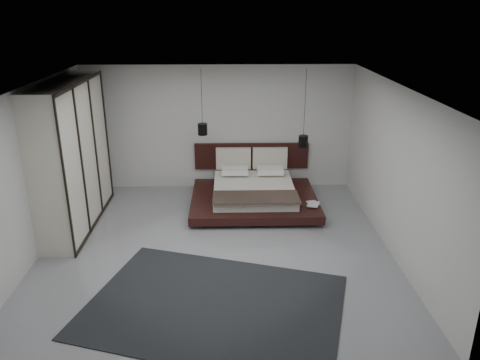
{
  "coord_description": "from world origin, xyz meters",
  "views": [
    {
      "loc": [
        0.23,
        -7.28,
        4.0
      ],
      "look_at": [
        0.44,
        1.2,
        0.82
      ],
      "focal_mm": 35.0,
      "sensor_mm": 36.0,
      "label": 1
    }
  ],
  "objects_px": {
    "rug": "(214,305)",
    "pendant_left": "(203,129)",
    "lattice_screen": "(80,140)",
    "pendant_right": "(303,141)",
    "bed": "(254,192)",
    "wardrobe": "(71,156)"
  },
  "relations": [
    {
      "from": "lattice_screen",
      "to": "pendant_right",
      "type": "bearing_deg",
      "value": -1.71
    },
    {
      "from": "wardrobe",
      "to": "rug",
      "type": "xyz_separation_m",
      "value": [
        2.7,
        -2.79,
        -1.37
      ]
    },
    {
      "from": "rug",
      "to": "pendant_left",
      "type": "bearing_deg",
      "value": 94.6
    },
    {
      "from": "bed",
      "to": "rug",
      "type": "xyz_separation_m",
      "value": [
        -0.75,
        -3.62,
        -0.27
      ]
    },
    {
      "from": "lattice_screen",
      "to": "wardrobe",
      "type": "distance_m",
      "value": 1.39
    },
    {
      "from": "pendant_right",
      "to": "rug",
      "type": "distance_m",
      "value": 4.58
    },
    {
      "from": "bed",
      "to": "pendant_left",
      "type": "bearing_deg",
      "value": 159.85
    },
    {
      "from": "bed",
      "to": "lattice_screen",
      "type": "bearing_deg",
      "value": 171.78
    },
    {
      "from": "pendant_right",
      "to": "rug",
      "type": "height_order",
      "value": "pendant_right"
    },
    {
      "from": "pendant_right",
      "to": "rug",
      "type": "bearing_deg",
      "value": -114.37
    },
    {
      "from": "lattice_screen",
      "to": "rug",
      "type": "height_order",
      "value": "lattice_screen"
    },
    {
      "from": "bed",
      "to": "wardrobe",
      "type": "bearing_deg",
      "value": -166.51
    },
    {
      "from": "wardrobe",
      "to": "rug",
      "type": "distance_m",
      "value": 4.12
    },
    {
      "from": "lattice_screen",
      "to": "rug",
      "type": "xyz_separation_m",
      "value": [
        2.95,
        -4.15,
        -1.29
      ]
    },
    {
      "from": "pendant_left",
      "to": "wardrobe",
      "type": "height_order",
      "value": "pendant_left"
    },
    {
      "from": "lattice_screen",
      "to": "pendant_right",
      "type": "distance_m",
      "value": 4.77
    },
    {
      "from": "bed",
      "to": "rug",
      "type": "height_order",
      "value": "bed"
    },
    {
      "from": "pendant_left",
      "to": "bed",
      "type": "bearing_deg",
      "value": -20.15
    },
    {
      "from": "pendant_left",
      "to": "pendant_right",
      "type": "bearing_deg",
      "value": 0.0
    },
    {
      "from": "bed",
      "to": "wardrobe",
      "type": "relative_size",
      "value": 0.93
    },
    {
      "from": "bed",
      "to": "rug",
      "type": "bearing_deg",
      "value": -101.66
    },
    {
      "from": "pendant_left",
      "to": "pendant_right",
      "type": "height_order",
      "value": "same"
    }
  ]
}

